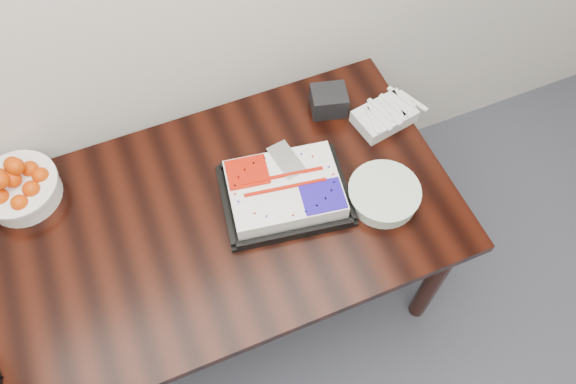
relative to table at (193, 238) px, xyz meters
name	(u,v)px	position (x,y,z in m)	size (l,w,h in m)	color
table	(193,238)	(0.00, 0.00, 0.00)	(1.80, 0.90, 0.75)	black
cake_tray	(285,191)	(0.34, -0.02, 0.13)	(0.47, 0.40, 0.09)	black
tangerine_bowl	(17,185)	(-0.48, 0.33, 0.16)	(0.27, 0.27, 0.17)	white
plate_stack	(384,194)	(0.64, -0.15, 0.12)	(0.24, 0.24, 0.06)	white
fork_bag	(384,116)	(0.80, 0.15, 0.12)	(0.23, 0.17, 0.06)	silver
napkin_box	(329,101)	(0.63, 0.28, 0.13)	(0.13, 0.11, 0.09)	black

